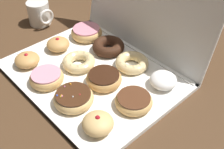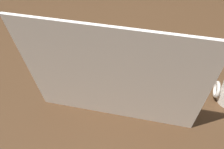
{
  "view_description": "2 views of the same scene",
  "coord_description": "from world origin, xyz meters",
  "px_view_note": "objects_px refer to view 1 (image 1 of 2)",
  "views": [
    {
      "loc": [
        0.57,
        -0.43,
        0.62
      ],
      "look_at": [
        0.06,
        0.04,
        0.03
      ],
      "focal_mm": 45.34,
      "sensor_mm": 36.0,
      "label": 1
    },
    {
      "loc": [
        -0.11,
        0.77,
        0.74
      ],
      "look_at": [
        0.05,
        0.05,
        0.03
      ],
      "focal_mm": 39.69,
      "sensor_mm": 36.0,
      "label": 2
    }
  ],
  "objects_px": {
    "pink_frosted_donut_1": "(47,78)",
    "cruller_donut_10": "(132,62)",
    "jelly_filled_donut_3": "(98,123)",
    "cruller_donut_5": "(79,62)",
    "chocolate_frosted_donut_6": "(104,79)",
    "jelly_filled_donut_4": "(57,45)",
    "jelly_filled_donut_0": "(27,60)",
    "pink_frosted_donut_8": "(87,32)",
    "sprinkle_donut_2": "(74,98)",
    "chocolate_frosted_donut_7": "(134,101)",
    "coffee_mug": "(39,13)",
    "powdered_filled_donut_11": "(163,80)",
    "donut_box": "(92,75)",
    "chocolate_cake_ring_donut_9": "(108,46)"
  },
  "relations": [
    {
      "from": "pink_frosted_donut_1",
      "to": "powdered_filled_donut_11",
      "type": "height_order",
      "value": "powdered_filled_donut_11"
    },
    {
      "from": "sprinkle_donut_2",
      "to": "coffee_mug",
      "type": "xyz_separation_m",
      "value": [
        -0.48,
        0.18,
        0.02
      ]
    },
    {
      "from": "pink_frosted_donut_1",
      "to": "cruller_donut_5",
      "type": "height_order",
      "value": "pink_frosted_donut_1"
    },
    {
      "from": "jelly_filled_donut_0",
      "to": "coffee_mug",
      "type": "bearing_deg",
      "value": 140.01
    },
    {
      "from": "jelly_filled_donut_4",
      "to": "jelly_filled_donut_0",
      "type": "bearing_deg",
      "value": -87.72
    },
    {
      "from": "sprinkle_donut_2",
      "to": "chocolate_frosted_donut_6",
      "type": "height_order",
      "value": "sprinkle_donut_2"
    },
    {
      "from": "donut_box",
      "to": "coffee_mug",
      "type": "height_order",
      "value": "coffee_mug"
    },
    {
      "from": "donut_box",
      "to": "pink_frosted_donut_8",
      "type": "height_order",
      "value": "pink_frosted_donut_8"
    },
    {
      "from": "chocolate_frosted_donut_7",
      "to": "powdered_filled_donut_11",
      "type": "xyz_separation_m",
      "value": [
        0.0,
        0.13,
        0.0
      ]
    },
    {
      "from": "pink_frosted_donut_8",
      "to": "chocolate_cake_ring_donut_9",
      "type": "bearing_deg",
      "value": 0.17
    },
    {
      "from": "pink_frosted_donut_1",
      "to": "cruller_donut_10",
      "type": "bearing_deg",
      "value": 63.57
    },
    {
      "from": "jelly_filled_donut_4",
      "to": "chocolate_frosted_donut_7",
      "type": "distance_m",
      "value": 0.39
    },
    {
      "from": "pink_frosted_donut_8",
      "to": "powdered_filled_donut_11",
      "type": "relative_size",
      "value": 1.4
    },
    {
      "from": "pink_frosted_donut_1",
      "to": "sprinkle_donut_2",
      "type": "xyz_separation_m",
      "value": [
        0.13,
        0.01,
        -0.0
      ]
    },
    {
      "from": "chocolate_frosted_donut_7",
      "to": "powdered_filled_donut_11",
      "type": "distance_m",
      "value": 0.13
    },
    {
      "from": "jelly_filled_donut_0",
      "to": "jelly_filled_donut_4",
      "type": "bearing_deg",
      "value": 92.28
    },
    {
      "from": "pink_frosted_donut_1",
      "to": "jelly_filled_donut_4",
      "type": "bearing_deg",
      "value": 135.11
    },
    {
      "from": "jelly_filled_donut_3",
      "to": "powdered_filled_donut_11",
      "type": "relative_size",
      "value": 1.0
    },
    {
      "from": "chocolate_frosted_donut_7",
      "to": "coffee_mug",
      "type": "xyz_separation_m",
      "value": [
        -0.61,
        0.06,
        0.02
      ]
    },
    {
      "from": "chocolate_frosted_donut_7",
      "to": "coffee_mug",
      "type": "distance_m",
      "value": 0.61
    },
    {
      "from": "pink_frosted_donut_8",
      "to": "cruller_donut_10",
      "type": "relative_size",
      "value": 1.06
    },
    {
      "from": "powdered_filled_donut_11",
      "to": "pink_frosted_donut_8",
      "type": "bearing_deg",
      "value": -179.89
    },
    {
      "from": "donut_box",
      "to": "cruller_donut_10",
      "type": "bearing_deg",
      "value": 64.42
    },
    {
      "from": "chocolate_frosted_donut_7",
      "to": "jelly_filled_donut_3",
      "type": "bearing_deg",
      "value": -91.41
    },
    {
      "from": "jelly_filled_donut_3",
      "to": "sprinkle_donut_2",
      "type": "bearing_deg",
      "value": 174.53
    },
    {
      "from": "jelly_filled_donut_0",
      "to": "chocolate_frosted_donut_7",
      "type": "bearing_deg",
      "value": 19.12
    },
    {
      "from": "donut_box",
      "to": "jelly_filled_donut_3",
      "type": "height_order",
      "value": "jelly_filled_donut_3"
    },
    {
      "from": "jelly_filled_donut_4",
      "to": "powdered_filled_donut_11",
      "type": "bearing_deg",
      "value": 19.08
    },
    {
      "from": "pink_frosted_donut_1",
      "to": "jelly_filled_donut_3",
      "type": "xyz_separation_m",
      "value": [
        0.25,
        -0.0,
        0.0
      ]
    },
    {
      "from": "chocolate_frosted_donut_7",
      "to": "jelly_filled_donut_0",
      "type": "bearing_deg",
      "value": -160.88
    },
    {
      "from": "jelly_filled_donut_0",
      "to": "donut_box",
      "type": "bearing_deg",
      "value": 34.56
    },
    {
      "from": "cruller_donut_5",
      "to": "chocolate_frosted_donut_7",
      "type": "xyz_separation_m",
      "value": [
        0.26,
        0.01,
        0.0
      ]
    },
    {
      "from": "cruller_donut_5",
      "to": "chocolate_frosted_donut_6",
      "type": "xyz_separation_m",
      "value": [
        0.12,
        0.0,
        0.0
      ]
    },
    {
      "from": "powdered_filled_donut_11",
      "to": "coffee_mug",
      "type": "height_order",
      "value": "coffee_mug"
    },
    {
      "from": "jelly_filled_donut_4",
      "to": "pink_frosted_donut_8",
      "type": "xyz_separation_m",
      "value": [
        0.01,
        0.13,
        -0.0
      ]
    },
    {
      "from": "coffee_mug",
      "to": "powdered_filled_donut_11",
      "type": "bearing_deg",
      "value": 6.51
    },
    {
      "from": "sprinkle_donut_2",
      "to": "chocolate_cake_ring_donut_9",
      "type": "distance_m",
      "value": 0.28
    },
    {
      "from": "cruller_donut_10",
      "to": "jelly_filled_donut_4",
      "type": "bearing_deg",
      "value": -152.84
    },
    {
      "from": "jelly_filled_donut_4",
      "to": "chocolate_frosted_donut_7",
      "type": "xyz_separation_m",
      "value": [
        0.39,
        0.01,
        -0.0
      ]
    },
    {
      "from": "pink_frosted_donut_1",
      "to": "pink_frosted_donut_8",
      "type": "height_order",
      "value": "pink_frosted_donut_8"
    },
    {
      "from": "pink_frosted_donut_1",
      "to": "pink_frosted_donut_8",
      "type": "bearing_deg",
      "value": 115.0
    },
    {
      "from": "donut_box",
      "to": "jelly_filled_donut_3",
      "type": "xyz_separation_m",
      "value": [
        0.19,
        -0.13,
        0.03
      ]
    },
    {
      "from": "cruller_donut_5",
      "to": "sprinkle_donut_2",
      "type": "bearing_deg",
      "value": -42.48
    },
    {
      "from": "jelly_filled_donut_4",
      "to": "cruller_donut_10",
      "type": "xyz_separation_m",
      "value": [
        0.25,
        0.13,
        -0.0
      ]
    },
    {
      "from": "coffee_mug",
      "to": "chocolate_cake_ring_donut_9",
      "type": "bearing_deg",
      "value": 11.09
    },
    {
      "from": "jelly_filled_donut_4",
      "to": "pink_frosted_donut_8",
      "type": "distance_m",
      "value": 0.13
    },
    {
      "from": "donut_box",
      "to": "jelly_filled_donut_4",
      "type": "height_order",
      "value": "jelly_filled_donut_4"
    },
    {
      "from": "donut_box",
      "to": "chocolate_frosted_donut_7",
      "type": "distance_m",
      "value": 0.19
    },
    {
      "from": "chocolate_frosted_donut_7",
      "to": "chocolate_cake_ring_donut_9",
      "type": "xyz_separation_m",
      "value": [
        -0.25,
        0.13,
        0.0
      ]
    },
    {
      "from": "coffee_mug",
      "to": "sprinkle_donut_2",
      "type": "bearing_deg",
      "value": -20.79
    }
  ]
}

